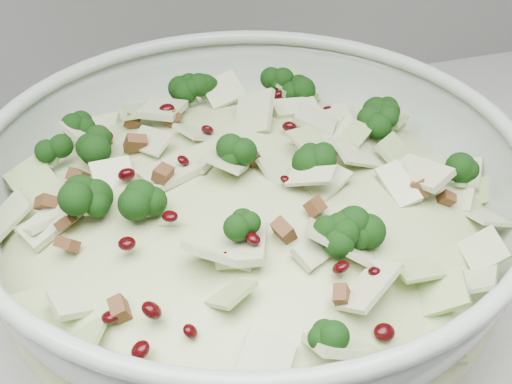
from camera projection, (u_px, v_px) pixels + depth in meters
mixing_bowl at (250, 234)px, 0.55m from camera, size 0.45×0.45×0.17m
salad at (250, 207)px, 0.54m from camera, size 0.41×0.41×0.17m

